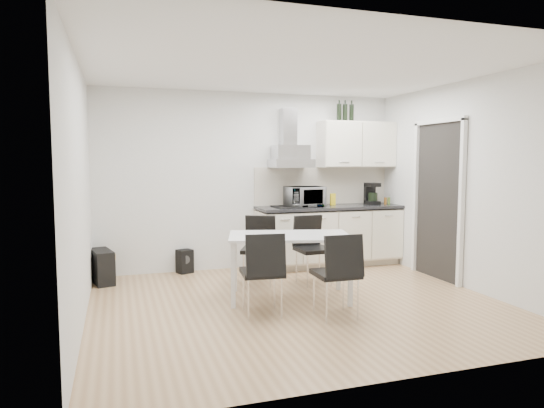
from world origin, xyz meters
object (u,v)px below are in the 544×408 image
(chair_far_left, at_px, (259,251))
(chair_near_right, at_px, (336,275))
(dining_table, at_px, (290,242))
(guitar_amp, at_px, (102,267))
(chair_near_left, at_px, (262,273))
(kitchenette, at_px, (331,211))
(floor_speaker, at_px, (185,261))
(chair_far_right, at_px, (314,250))

(chair_far_left, bearing_deg, chair_near_right, 128.06)
(dining_table, xyz_separation_m, guitar_amp, (-2.10, 1.41, -0.45))
(chair_near_left, bearing_deg, kitchenette, 55.46)
(chair_near_right, distance_m, floor_speaker, 2.74)
(chair_far_left, relative_size, chair_near_left, 1.00)
(chair_far_right, bearing_deg, chair_near_left, 41.97)
(guitar_amp, bearing_deg, chair_near_left, -63.12)
(chair_far_right, xyz_separation_m, chair_near_left, (-1.01, -1.03, 0.00))
(dining_table, relative_size, floor_speaker, 4.60)
(guitar_amp, bearing_deg, chair_far_left, -32.89)
(kitchenette, bearing_deg, guitar_amp, -178.53)
(kitchenette, distance_m, floor_speaker, 2.31)
(kitchenette, xyz_separation_m, chair_far_right, (-0.68, -0.96, -0.39))
(kitchenette, relative_size, chair_near_left, 2.86)
(chair_far_right, height_order, guitar_amp, chair_far_right)
(chair_far_left, distance_m, chair_near_left, 1.26)
(chair_near_right, height_order, guitar_amp, chair_near_right)
(chair_near_left, distance_m, guitar_amp, 2.51)
(chair_far_left, distance_m, floor_speaker, 1.28)
(chair_far_left, xyz_separation_m, chair_near_left, (-0.32, -1.22, 0.00))
(kitchenette, distance_m, dining_table, 1.93)
(kitchenette, height_order, floor_speaker, kitchenette)
(chair_far_right, distance_m, guitar_amp, 2.78)
(chair_far_right, bearing_deg, chair_near_right, 73.25)
(dining_table, height_order, chair_far_left, chair_far_left)
(kitchenette, bearing_deg, floor_speaker, 175.71)
(chair_near_right, xyz_separation_m, guitar_amp, (-2.32, 2.19, -0.22))
(dining_table, distance_m, guitar_amp, 2.57)
(kitchenette, height_order, chair_near_right, kitchenette)
(kitchenette, bearing_deg, chair_near_left, -130.46)
(guitar_amp, bearing_deg, dining_table, -47.52)
(floor_speaker, bearing_deg, chair_far_left, -69.85)
(dining_table, distance_m, chair_near_left, 0.72)
(chair_near_right, bearing_deg, floor_speaker, 117.59)
(guitar_amp, bearing_deg, chair_near_right, -56.88)
(kitchenette, height_order, chair_near_left, kitchenette)
(kitchenette, bearing_deg, chair_near_right, -113.58)
(guitar_amp, xyz_separation_m, floor_speaker, (1.11, 0.25, -0.05))
(chair_far_right, xyz_separation_m, floor_speaker, (-1.52, 1.12, -0.27))
(dining_table, height_order, guitar_amp, dining_table)
(chair_near_left, distance_m, chair_near_right, 0.76)
(kitchenette, bearing_deg, chair_far_left, -150.91)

